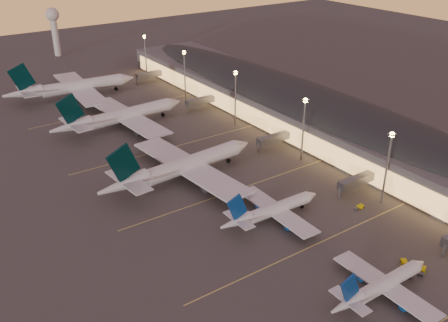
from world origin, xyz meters
TOP-DOWN VIEW (x-y plane):
  - ground at (0.00, 0.00)m, footprint 700.00×700.00m
  - airliner_narrow_south at (-1.89, -30.50)m, footprint 34.70×30.85m
  - airliner_narrow_north at (-2.01, 12.91)m, footprint 38.13×33.95m
  - airliner_wide_near at (-11.89, 52.60)m, footprint 65.72×60.10m
  - airliner_wide_mid at (-8.85, 112.69)m, footprint 65.43×59.71m
  - airliner_wide_far at (-12.46, 166.30)m, footprint 69.34×63.28m
  - terminal_building at (61.84, 72.47)m, footprint 56.35×255.00m
  - light_masts at (36.00, 65.00)m, footprint 2.20×217.20m
  - radar_tower at (10.00, 260.00)m, footprint 9.00×9.00m
  - lane_markings at (0.00, 40.00)m, footprint 90.00×180.36m
  - baggage_tug_a at (11.95, -27.38)m, footprint 3.92×2.82m
  - baggage_tug_b at (15.32, -30.81)m, footprint 4.20×3.14m
  - baggage_tug_c at (26.73, 1.57)m, footprint 3.67×1.71m
  - baggage_tug_d at (14.18, -26.07)m, footprint 3.23×3.75m

SIDE VIEW (x-z plane):
  - ground at x=0.00m, z-range 0.00..0.00m
  - lane_markings at x=0.00m, z-range 0.01..0.01m
  - baggage_tug_d at x=14.18m, z-range -0.05..1.03m
  - baggage_tug_c at x=26.73m, z-range -0.05..1.03m
  - baggage_tug_a at x=11.95m, z-range -0.05..1.04m
  - baggage_tug_b at x=15.32m, z-range -0.05..1.12m
  - airliner_narrow_south at x=-1.89m, z-range -3.01..9.44m
  - airliner_narrow_north at x=-2.01m, z-range -3.30..10.36m
  - airliner_wide_mid at x=-8.85m, z-range -5.08..15.86m
  - airliner_wide_near at x=-11.89m, z-range -5.10..15.92m
  - airliner_wide_far at x=-12.46m, z-range -5.38..16.80m
  - terminal_building at x=61.84m, z-range 0.05..17.51m
  - light_masts at x=36.00m, z-range 4.60..30.50m
  - radar_tower at x=10.00m, z-range 5.62..38.12m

